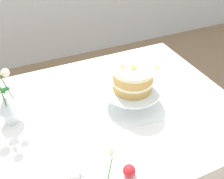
# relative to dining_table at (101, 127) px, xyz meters

# --- Properties ---
(dining_table) EXTENTS (1.40, 1.00, 0.74)m
(dining_table) POSITION_rel_dining_table_xyz_m (0.00, 0.00, 0.00)
(dining_table) COLOR white
(dining_table) RESTS_ON ground
(linen_napkin) EXTENTS (0.36, 0.36, 0.00)m
(linen_napkin) POSITION_rel_dining_table_xyz_m (0.18, 0.01, 0.09)
(linen_napkin) COLOR white
(linen_napkin) RESTS_ON dining_table
(cake_stand) EXTENTS (0.29, 0.29, 0.10)m
(cake_stand) POSITION_rel_dining_table_xyz_m (0.18, 0.01, 0.17)
(cake_stand) COLOR silver
(cake_stand) RESTS_ON linen_napkin
(layer_cake) EXTENTS (0.20, 0.20, 0.13)m
(layer_cake) POSITION_rel_dining_table_xyz_m (0.18, 0.01, 0.25)
(layer_cake) COLOR tan
(layer_cake) RESTS_ON cake_stand
(flower_vase) EXTENTS (0.13, 0.12, 0.33)m
(flower_vase) POSITION_rel_dining_table_xyz_m (-0.41, 0.13, 0.23)
(flower_vase) COLOR silver
(flower_vase) RESTS_ON dining_table
(teacup) EXTENTS (0.13, 0.13, 0.06)m
(teacup) POSITION_rel_dining_table_xyz_m (-0.24, -0.28, 0.11)
(teacup) COLOR white
(teacup) RESTS_ON dining_table
(fallen_rose) EXTENTS (0.13, 0.12, 0.05)m
(fallen_rose) POSITION_rel_dining_table_xyz_m (-0.03, -0.36, 0.11)
(fallen_rose) COLOR #2D6028
(fallen_rose) RESTS_ON dining_table
(loose_petal_0) EXTENTS (0.04, 0.03, 0.01)m
(loose_petal_0) POSITION_rel_dining_table_xyz_m (0.13, 0.20, 0.09)
(loose_petal_0) COLOR pink
(loose_petal_0) RESTS_ON dining_table
(loose_petal_1) EXTENTS (0.03, 0.05, 0.00)m
(loose_petal_1) POSITION_rel_dining_table_xyz_m (0.48, 0.25, 0.09)
(loose_petal_1) COLOR yellow
(loose_petal_1) RESTS_ON dining_table
(loose_petal_2) EXTENTS (0.03, 0.04, 0.01)m
(loose_petal_2) POSITION_rel_dining_table_xyz_m (-0.05, -0.23, 0.09)
(loose_petal_2) COLOR #E56B51
(loose_petal_2) RESTS_ON dining_table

